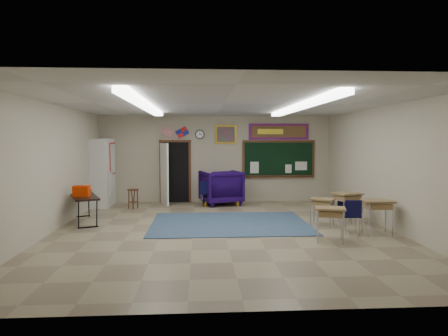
{
  "coord_description": "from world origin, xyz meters",
  "views": [
    {
      "loc": [
        -0.58,
        -9.34,
        2.15
      ],
      "look_at": [
        0.1,
        1.5,
        1.39
      ],
      "focal_mm": 32.0,
      "sensor_mm": 36.0,
      "label": 1
    }
  ],
  "objects": [
    {
      "name": "ceiling",
      "position": [
        0.0,
        0.0,
        3.0
      ],
      "size": [
        8.0,
        9.0,
        0.04
      ],
      "primitive_type": "cube",
      "color": "silver",
      "rests_on": "back_wall"
    },
    {
      "name": "student_desk_front_right",
      "position": [
        3.27,
        0.69,
        0.44
      ],
      "size": [
        0.78,
        0.67,
        0.79
      ],
      "rotation": [
        0.0,
        0.0,
        0.31
      ],
      "color": "olive",
      "rests_on": "floor"
    },
    {
      "name": "floor",
      "position": [
        0.0,
        0.0,
        0.0
      ],
      "size": [
        9.0,
        9.0,
        0.0
      ],
      "primitive_type": "plane",
      "color": "gray",
      "rests_on": "ground"
    },
    {
      "name": "wingback_armchair",
      "position": [
        0.15,
        3.93,
        0.57
      ],
      "size": [
        1.53,
        1.55,
        1.15
      ],
      "primitive_type": "imported",
      "rotation": [
        0.0,
        0.0,
        3.42
      ],
      "color": "#150539",
      "rests_on": "floor"
    },
    {
      "name": "student_chair_desk_a",
      "position": [
        2.9,
        -0.5,
        0.4
      ],
      "size": [
        0.45,
        0.45,
        0.81
      ],
      "primitive_type": null,
      "rotation": [
        0.0,
        0.0,
        3.03
      ],
      "color": "black",
      "rests_on": "floor"
    },
    {
      "name": "wall_flags",
      "position": [
        -1.4,
        4.44,
        2.48
      ],
      "size": [
        1.16,
        0.06,
        0.7
      ],
      "primitive_type": null,
      "color": "red",
      "rests_on": "back_wall"
    },
    {
      "name": "right_wall",
      "position": [
        4.0,
        0.0,
        1.5
      ],
      "size": [
        0.04,
        9.0,
        3.0
      ],
      "primitive_type": "cube",
      "color": "#A6A086",
      "rests_on": "floor"
    },
    {
      "name": "student_desk_front_left",
      "position": [
        2.5,
        0.38,
        0.39
      ],
      "size": [
        0.72,
        0.67,
        0.7
      ],
      "rotation": [
        0.0,
        0.0,
        -0.53
      ],
      "color": "olive",
      "rests_on": "floor"
    },
    {
      "name": "wall_clock",
      "position": [
        -0.55,
        4.47,
        2.35
      ],
      "size": [
        0.32,
        0.05,
        0.32
      ],
      "color": "black",
      "rests_on": "back_wall"
    },
    {
      "name": "folding_table",
      "position": [
        -3.6,
        1.22,
        0.39
      ],
      "size": [
        1.2,
        1.83,
        0.99
      ],
      "rotation": [
        0.0,
        0.0,
        0.39
      ],
      "color": "black",
      "rests_on": "floor"
    },
    {
      "name": "wooden_stool",
      "position": [
        -2.65,
        3.25,
        0.32
      ],
      "size": [
        0.35,
        0.35,
        0.62
      ],
      "color": "#542F19",
      "rests_on": "floor"
    },
    {
      "name": "student_chair_reading",
      "position": [
        -0.34,
        3.59,
        0.41
      ],
      "size": [
        0.48,
        0.48,
        0.82
      ],
      "primitive_type": null,
      "rotation": [
        0.0,
        0.0,
        2.97
      ],
      "color": "black",
      "rests_on": "floor"
    },
    {
      "name": "framed_art_print",
      "position": [
        0.35,
        4.47,
        2.35
      ],
      "size": [
        0.75,
        0.05,
        0.65
      ],
      "color": "#A17A1F",
      "rests_on": "back_wall"
    },
    {
      "name": "front_wall",
      "position": [
        0.0,
        -4.5,
        1.5
      ],
      "size": [
        8.0,
        0.04,
        3.0
      ],
      "primitive_type": "cube",
      "color": "#A6A086",
      "rests_on": "floor"
    },
    {
      "name": "student_desk_back_right",
      "position": [
        3.49,
        -0.55,
        0.44
      ],
      "size": [
        0.68,
        0.52,
        0.79
      ],
      "rotation": [
        0.0,
        0.0,
        -0.05
      ],
      "color": "olive",
      "rests_on": "floor"
    },
    {
      "name": "left_wall",
      "position": [
        -4.0,
        0.0,
        1.5
      ],
      "size": [
        0.04,
        9.0,
        3.0
      ],
      "primitive_type": "cube",
      "color": "#A6A086",
      "rests_on": "floor"
    },
    {
      "name": "student_desk_back_left",
      "position": [
        2.18,
        -1.17,
        0.41
      ],
      "size": [
        0.71,
        0.6,
        0.74
      ],
      "rotation": [
        0.0,
        0.0,
        -0.26
      ],
      "color": "olive",
      "rests_on": "floor"
    },
    {
      "name": "storage_cabinet",
      "position": [
        -3.71,
        3.85,
        1.1
      ],
      "size": [
        0.59,
        1.25,
        2.2
      ],
      "color": "silver",
      "rests_on": "floor"
    },
    {
      "name": "chalkboard",
      "position": [
        2.2,
        4.46,
        1.46
      ],
      "size": [
        2.55,
        0.14,
        1.3
      ],
      "color": "#4E2916",
      "rests_on": "back_wall"
    },
    {
      "name": "student_chair_desk_b",
      "position": [
        3.2,
        0.68,
        0.38
      ],
      "size": [
        0.44,
        0.44,
        0.75
      ],
      "primitive_type": null,
      "rotation": [
        0.0,
        0.0,
        -0.19
      ],
      "color": "black",
      "rests_on": "floor"
    },
    {
      "name": "fluorescent_strips",
      "position": [
        0.0,
        0.0,
        2.94
      ],
      "size": [
        3.86,
        6.0,
        0.1
      ],
      "primitive_type": null,
      "color": "white",
      "rests_on": "ceiling"
    },
    {
      "name": "back_wall",
      "position": [
        0.0,
        4.5,
        1.5
      ],
      "size": [
        8.0,
        0.04,
        3.0
      ],
      "primitive_type": "cube",
      "color": "#A6A086",
      "rests_on": "floor"
    },
    {
      "name": "bulletin_board",
      "position": [
        2.2,
        4.47,
        2.45
      ],
      "size": [
        2.1,
        0.05,
        0.55
      ],
      "color": "red",
      "rests_on": "back_wall"
    },
    {
      "name": "area_rug",
      "position": [
        0.2,
        0.8,
        0.01
      ],
      "size": [
        4.0,
        3.0,
        0.02
      ],
      "primitive_type": "cube",
      "color": "#344B64",
      "rests_on": "floor"
    },
    {
      "name": "doorway",
      "position": [
        -1.5,
        4.35,
        1.06
      ],
      "size": [
        1.1,
        0.89,
        2.16
      ],
      "color": "black",
      "rests_on": "back_wall"
    }
  ]
}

